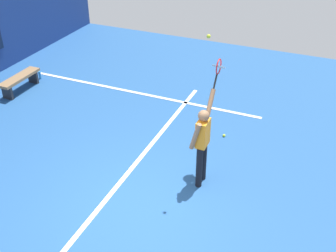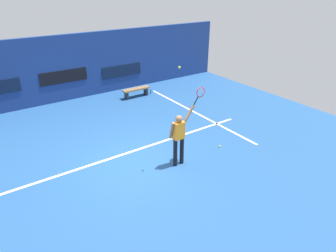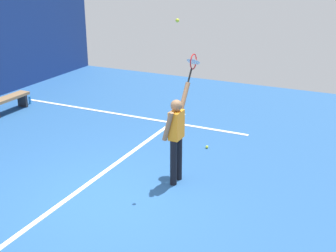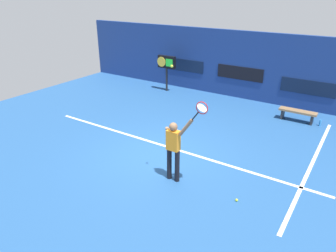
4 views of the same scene
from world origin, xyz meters
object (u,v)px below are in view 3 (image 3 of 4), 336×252
Objects in this scene: court_bench at (8,101)px; water_bottle at (30,100)px; tennis_racket at (193,63)px; tennis_ball at (177,20)px; spare_ball at (207,147)px; tennis_player at (176,134)px.

water_bottle is at bearing 0.00° from court_bench.
tennis_racket is 8.73× the size of tennis_ball.
tennis_racket is at bearing 1.80° from tennis_ball.
tennis_racket is 8.73× the size of spare_ball.
spare_ball is at bearing -98.35° from water_bottle.
tennis_racket is 1.21m from tennis_ball.
tennis_ball is 7.38m from water_bottle.
tennis_player is at bearing -106.89° from court_bench.
tennis_racket reaches higher than spare_ball.
tennis_player is 6.75m from water_bottle.
court_bench is 5.83× the size of water_bottle.
tennis_player is 7.97× the size of water_bottle.
water_bottle is 6.14m from spare_ball.
tennis_ball reaches higher than water_bottle.
water_bottle is at bearing 66.12° from tennis_player.
tennis_racket is at bearing -0.32° from tennis_player.
tennis_racket is at bearing -177.50° from spare_ball.
water_bottle is at bearing 72.29° from tennis_racket.
tennis_racket is 2.43m from spare_ball.
spare_ball is (1.06, 0.05, -2.19)m from tennis_racket.
tennis_racket is at bearing -107.71° from water_bottle.
tennis_player is at bearing 31.25° from tennis_ball.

